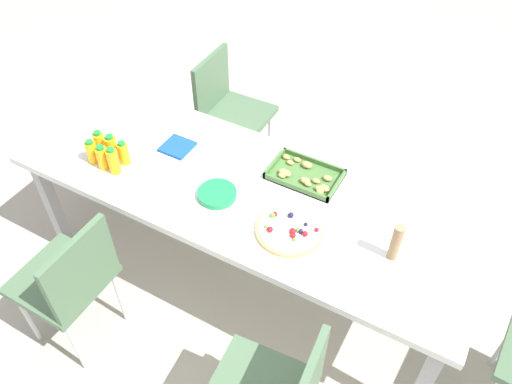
{
  "coord_description": "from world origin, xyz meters",
  "views": [
    {
      "loc": [
        0.93,
        -1.52,
        2.47
      ],
      "look_at": [
        0.09,
        -0.02,
        0.74
      ],
      "focal_mm": 36.09,
      "sensor_mm": 36.0,
      "label": 1
    }
  ],
  "objects_px": {
    "juice_bottle_4": "(112,148)",
    "plate_stack": "(217,194)",
    "party_table": "(242,195)",
    "juice_bottle_5": "(124,153)",
    "juice_bottle_0": "(92,152)",
    "fruit_pizza": "(290,229)",
    "juice_bottle_3": "(100,143)",
    "napkin_stack": "(177,147)",
    "juice_bottle_1": "(103,158)",
    "snack_tray": "(304,175)",
    "juice_bottle_2": "(113,161)",
    "cardboard_tube": "(396,243)",
    "chair_far_left": "(228,106)",
    "chair_near_left": "(70,279)"
  },
  "relations": [
    {
      "from": "juice_bottle_4",
      "to": "plate_stack",
      "type": "xyz_separation_m",
      "value": [
        0.61,
        0.02,
        -0.05
      ]
    },
    {
      "from": "party_table",
      "to": "juice_bottle_5",
      "type": "bearing_deg",
      "value": -167.08
    },
    {
      "from": "juice_bottle_0",
      "to": "fruit_pizza",
      "type": "relative_size",
      "value": 0.44
    },
    {
      "from": "plate_stack",
      "to": "juice_bottle_4",
      "type": "bearing_deg",
      "value": -177.74
    },
    {
      "from": "juice_bottle_3",
      "to": "napkin_stack",
      "type": "height_order",
      "value": "juice_bottle_3"
    },
    {
      "from": "party_table",
      "to": "juice_bottle_1",
      "type": "bearing_deg",
      "value": -162.08
    },
    {
      "from": "juice_bottle_3",
      "to": "snack_tray",
      "type": "xyz_separation_m",
      "value": [
        0.99,
        0.35,
        -0.05
      ]
    },
    {
      "from": "plate_stack",
      "to": "juice_bottle_0",
      "type": "bearing_deg",
      "value": -172.08
    },
    {
      "from": "napkin_stack",
      "to": "juice_bottle_2",
      "type": "bearing_deg",
      "value": -118.57
    },
    {
      "from": "cardboard_tube",
      "to": "snack_tray",
      "type": "bearing_deg",
      "value": 153.92
    },
    {
      "from": "juice_bottle_2",
      "to": "juice_bottle_0",
      "type": "bearing_deg",
      "value": 177.05
    },
    {
      "from": "juice_bottle_5",
      "to": "juice_bottle_1",
      "type": "bearing_deg",
      "value": -130.73
    },
    {
      "from": "fruit_pizza",
      "to": "juice_bottle_2",
      "type": "bearing_deg",
      "value": -175.51
    },
    {
      "from": "chair_far_left",
      "to": "napkin_stack",
      "type": "height_order",
      "value": "chair_far_left"
    },
    {
      "from": "juice_bottle_1",
      "to": "party_table",
      "type": "bearing_deg",
      "value": 17.92
    },
    {
      "from": "chair_far_left",
      "to": "juice_bottle_0",
      "type": "distance_m",
      "value": 1.05
    },
    {
      "from": "juice_bottle_2",
      "to": "plate_stack",
      "type": "relative_size",
      "value": 0.8
    },
    {
      "from": "chair_near_left",
      "to": "snack_tray",
      "type": "height_order",
      "value": "chair_near_left"
    },
    {
      "from": "juice_bottle_1",
      "to": "juice_bottle_2",
      "type": "distance_m",
      "value": 0.07
    },
    {
      "from": "juice_bottle_0",
      "to": "juice_bottle_3",
      "type": "distance_m",
      "value": 0.07
    },
    {
      "from": "chair_near_left",
      "to": "juice_bottle_2",
      "type": "distance_m",
      "value": 0.59
    },
    {
      "from": "party_table",
      "to": "juice_bottle_4",
      "type": "xyz_separation_m",
      "value": [
        -0.68,
        -0.14,
        0.13
      ]
    },
    {
      "from": "cardboard_tube",
      "to": "juice_bottle_0",
      "type": "bearing_deg",
      "value": -174.31
    },
    {
      "from": "juice_bottle_1",
      "to": "fruit_pizza",
      "type": "xyz_separation_m",
      "value": [
        1.0,
        0.07,
        -0.05
      ]
    },
    {
      "from": "chair_near_left",
      "to": "juice_bottle_0",
      "type": "relative_size",
      "value": 6.23
    },
    {
      "from": "fruit_pizza",
      "to": "napkin_stack",
      "type": "height_order",
      "value": "fruit_pizza"
    },
    {
      "from": "snack_tray",
      "to": "plate_stack",
      "type": "distance_m",
      "value": 0.44
    },
    {
      "from": "party_table",
      "to": "cardboard_tube",
      "type": "relative_size",
      "value": 12.14
    },
    {
      "from": "plate_stack",
      "to": "cardboard_tube",
      "type": "xyz_separation_m",
      "value": [
        0.84,
        0.06,
        0.08
      ]
    },
    {
      "from": "party_table",
      "to": "cardboard_tube",
      "type": "xyz_separation_m",
      "value": [
        0.77,
        -0.06,
        0.16
      ]
    },
    {
      "from": "juice_bottle_3",
      "to": "fruit_pizza",
      "type": "bearing_deg",
      "value": -0.06
    },
    {
      "from": "chair_near_left",
      "to": "cardboard_tube",
      "type": "xyz_separation_m",
      "value": [
        1.28,
        0.67,
        0.32
      ]
    },
    {
      "from": "juice_bottle_4",
      "to": "fruit_pizza",
      "type": "xyz_separation_m",
      "value": [
        1.01,
        -0.0,
        -0.05
      ]
    },
    {
      "from": "juice_bottle_2",
      "to": "cardboard_tube",
      "type": "xyz_separation_m",
      "value": [
        1.38,
        0.16,
        0.03
      ]
    },
    {
      "from": "chair_near_left",
      "to": "napkin_stack",
      "type": "height_order",
      "value": "chair_near_left"
    },
    {
      "from": "juice_bottle_3",
      "to": "snack_tray",
      "type": "height_order",
      "value": "juice_bottle_3"
    },
    {
      "from": "party_table",
      "to": "juice_bottle_4",
      "type": "bearing_deg",
      "value": -168.47
    },
    {
      "from": "napkin_stack",
      "to": "plate_stack",
      "type": "bearing_deg",
      "value": -27.91
    },
    {
      "from": "cardboard_tube",
      "to": "juice_bottle_5",
      "type": "bearing_deg",
      "value": -176.63
    },
    {
      "from": "juice_bottle_1",
      "to": "fruit_pizza",
      "type": "relative_size",
      "value": 0.44
    },
    {
      "from": "chair_near_left",
      "to": "party_table",
      "type": "bearing_deg",
      "value": -34.54
    },
    {
      "from": "chair_far_left",
      "to": "cardboard_tube",
      "type": "distance_m",
      "value": 1.62
    },
    {
      "from": "juice_bottle_1",
      "to": "cardboard_tube",
      "type": "bearing_deg",
      "value": 6.31
    },
    {
      "from": "juice_bottle_3",
      "to": "juice_bottle_0",
      "type": "bearing_deg",
      "value": -84.88
    },
    {
      "from": "juice_bottle_3",
      "to": "cardboard_tube",
      "type": "bearing_deg",
      "value": 3.18
    },
    {
      "from": "fruit_pizza",
      "to": "napkin_stack",
      "type": "bearing_deg",
      "value": 163.68
    },
    {
      "from": "chair_near_left",
      "to": "fruit_pizza",
      "type": "distance_m",
      "value": 1.04
    },
    {
      "from": "juice_bottle_3",
      "to": "napkin_stack",
      "type": "xyz_separation_m",
      "value": [
        0.31,
        0.22,
        -0.06
      ]
    },
    {
      "from": "chair_far_left",
      "to": "fruit_pizza",
      "type": "relative_size",
      "value": 2.72
    },
    {
      "from": "juice_bottle_4",
      "to": "snack_tray",
      "type": "xyz_separation_m",
      "value": [
        0.92,
        0.34,
        -0.05
      ]
    }
  ]
}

